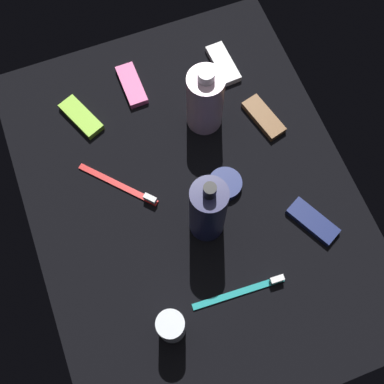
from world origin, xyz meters
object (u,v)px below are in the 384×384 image
object	(u,v)px
snack_bar_pink	(132,85)
bodywash_bottle	(205,100)
deodorant_stick	(171,327)
snack_bar_navy	(313,221)
toothbrush_teal	(244,290)
toothbrush_red	(123,186)
snack_bar_white	(223,64)
lotion_bottle	(208,210)
snack_bar_lime	(81,117)
cream_tin_left	(225,185)
snack_bar_brown	(264,117)

from	to	relation	value
snack_bar_pink	bodywash_bottle	bearing A→B (deg)	41.05
deodorant_stick	snack_bar_navy	size ratio (longest dim) A/B	0.99
bodywash_bottle	toothbrush_teal	distance (cm)	37.74
bodywash_bottle	toothbrush_red	distance (cm)	23.81
snack_bar_white	snack_bar_navy	distance (cm)	40.13
lotion_bottle	snack_bar_lime	size ratio (longest dim) A/B	1.97
lotion_bottle	bodywash_bottle	xyz separation A→B (cm)	(-22.02, 8.03, -1.16)
deodorant_stick	snack_bar_white	size ratio (longest dim) A/B	0.99
toothbrush_teal	snack_bar_white	world-z (taller)	toothbrush_teal
snack_bar_navy	toothbrush_teal	bearing A→B (deg)	-93.75
snack_bar_pink	snack_bar_white	xyz separation A→B (cm)	(1.95, 20.69, 0.00)
cream_tin_left	bodywash_bottle	bearing A→B (deg)	174.41
snack_bar_white	snack_bar_lime	distance (cm)	33.22
snack_bar_white	lotion_bottle	bearing A→B (deg)	-30.22
lotion_bottle	cream_tin_left	distance (cm)	12.13
toothbrush_teal	cream_tin_left	size ratio (longest dim) A/B	2.66
snack_bar_brown	snack_bar_lime	distance (cm)	38.68
toothbrush_red	cream_tin_left	size ratio (longest dim) A/B	2.08
lotion_bottle	snack_bar_brown	distance (cm)	27.81
bodywash_bottle	snack_bar_pink	distance (cm)	19.05
toothbrush_teal	snack_bar_lime	size ratio (longest dim) A/B	1.73
deodorant_stick	toothbrush_teal	bearing A→B (deg)	96.89
snack_bar_brown	toothbrush_red	bearing A→B (deg)	-96.90
snack_bar_white	toothbrush_teal	bearing A→B (deg)	-20.70
snack_bar_white	snack_bar_lime	bearing A→B (deg)	-90.27
lotion_bottle	toothbrush_red	bearing A→B (deg)	-135.91
snack_bar_pink	snack_bar_brown	bearing A→B (deg)	52.47
cream_tin_left	snack_bar_pink	bearing A→B (deg)	-160.32
snack_bar_navy	snack_bar_brown	bearing A→B (deg)	152.41
toothbrush_teal	cream_tin_left	distance (cm)	21.28
toothbrush_red	snack_bar_lime	distance (cm)	18.40
snack_bar_lime	cream_tin_left	bearing A→B (deg)	19.14
snack_bar_pink	snack_bar_navy	world-z (taller)	same
bodywash_bottle	deodorant_stick	bearing A→B (deg)	-28.79
toothbrush_teal	snack_bar_pink	xyz separation A→B (cm)	(-49.63, -5.73, 0.14)
toothbrush_teal	toothbrush_red	bearing A→B (deg)	-151.98
snack_bar_navy	snack_bar_lime	world-z (taller)	same
lotion_bottle	bodywash_bottle	distance (cm)	23.47
deodorant_stick	toothbrush_red	distance (cm)	30.00
toothbrush_red	snack_bar_navy	world-z (taller)	toothbrush_red
bodywash_bottle	snack_bar_white	size ratio (longest dim) A/B	1.68
bodywash_bottle	snack_bar_brown	bearing A→B (deg)	69.73
deodorant_stick	toothbrush_red	size ratio (longest dim) A/B	0.73
snack_bar_pink	toothbrush_red	bearing A→B (deg)	-23.76
bodywash_bottle	snack_bar_pink	bearing A→B (deg)	-137.84
snack_bar_pink	lotion_bottle	bearing A→B (deg)	5.12
snack_bar_navy	deodorant_stick	bearing A→B (deg)	-100.94
toothbrush_red	snack_bar_white	size ratio (longest dim) A/B	1.36
lotion_bottle	toothbrush_red	world-z (taller)	lotion_bottle
bodywash_bottle	snack_bar_brown	xyz separation A→B (cm)	(4.36, 11.80, -7.10)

